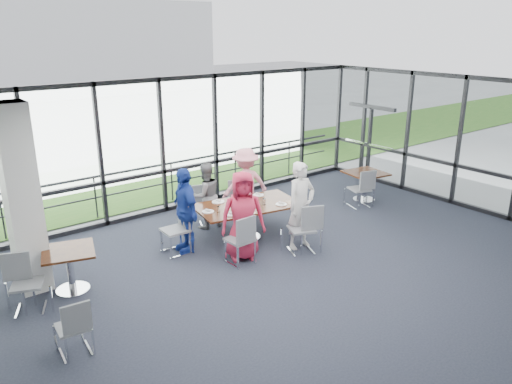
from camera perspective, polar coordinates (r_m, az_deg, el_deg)
floor at (r=8.69m, az=5.95°, el=-11.34°), size 12.00×10.00×0.02m
ceiling at (r=7.63m, az=6.76°, el=10.10°), size 12.00×10.00×0.04m
curtain_wall_back at (r=11.95m, az=-10.67°, el=5.10°), size 12.00×0.10×3.20m
curtain_wall_right at (r=12.81m, az=26.02°, el=4.43°), size 0.10×10.00×3.20m
exit_door at (r=14.89m, az=12.82°, el=5.39°), size 0.12×1.60×2.10m
structural_column at (r=8.94m, az=-25.15°, el=-0.88°), size 0.50×0.50×3.20m
apron at (r=16.81m, az=-18.36°, el=2.61°), size 80.00×70.00×0.02m
grass_strip at (r=15.00m, az=-15.69°, el=1.14°), size 80.00×5.00×0.01m
hangar_main at (r=38.52m, az=-24.98°, el=14.86°), size 24.00×10.00×6.00m
guard_rail at (r=12.75m, az=-11.64°, el=0.75°), size 12.00×0.06×0.06m
main_table at (r=10.46m, az=-1.01°, el=-1.97°), size 2.33×1.55×0.75m
side_table_left at (r=8.96m, az=-20.61°, el=-6.95°), size 1.03×1.03×0.75m
side_table_right at (r=13.06m, az=12.40°, el=1.77°), size 1.06×1.06×0.75m
diner_near_left at (r=9.47m, az=-1.53°, el=-2.74°), size 1.01×0.86×1.74m
diner_near_right at (r=9.98m, az=5.16°, el=-1.56°), size 0.67×0.50×1.78m
diner_far_left at (r=11.03m, az=-5.79°, el=-0.42°), size 0.76×0.51×1.49m
diner_far_right at (r=11.40m, az=-1.20°, el=0.87°), size 1.21×0.83×1.70m
diner_end at (r=9.88m, az=-8.11°, el=-2.08°), size 0.69×1.08×1.72m
chair_main_nl at (r=9.42m, az=-1.87°, el=-5.45°), size 0.48×0.48×0.95m
chair_main_nr at (r=9.89m, az=5.24°, el=-4.24°), size 0.63×0.63×0.98m
chair_main_fl at (r=11.25m, az=-5.39°, el=-1.63°), size 0.57×0.57×0.90m
chair_main_fr at (r=11.71m, az=-1.45°, el=-0.85°), size 0.55×0.55×0.85m
chair_main_end at (r=9.93m, az=-9.22°, el=-4.32°), size 0.49×0.49×0.98m
chair_spare_la at (r=7.43m, az=-20.24°, el=-14.28°), size 0.44×0.44×0.83m
chair_spare_lb at (r=8.67m, az=-24.68°, el=-9.56°), size 0.60×0.60×0.93m
chair_spare_r at (r=12.59m, az=11.72°, el=0.34°), size 0.57×0.57×0.93m
plate_nl at (r=9.87m, az=-2.89°, el=-2.57°), size 0.24×0.24×0.01m
plate_nr at (r=10.42m, az=2.89°, el=-1.41°), size 0.24×0.24×0.01m
plate_fl at (r=10.58m, az=-4.34°, el=-1.12°), size 0.27×0.27×0.01m
plate_fr at (r=10.97m, az=0.25°, el=-0.35°), size 0.25×0.25×0.01m
plate_end at (r=10.05m, az=-5.50°, el=-2.24°), size 0.24×0.24×0.01m
tumbler_a at (r=10.10m, az=-1.84°, el=-1.65°), size 0.07×0.07×0.15m
tumbler_b at (r=10.39m, az=0.93°, el=-1.11°), size 0.07×0.07×0.13m
tumbler_c at (r=10.65m, az=-1.67°, el=-0.58°), size 0.07×0.07×0.15m
tumbler_d at (r=9.98m, az=-4.29°, el=-2.01°), size 0.06×0.06×0.13m
menu_a at (r=9.92m, az=-0.76°, el=-2.47°), size 0.34×0.30×0.00m
menu_b at (r=10.59m, az=4.36°, el=-1.15°), size 0.36×0.31×0.00m
menu_c at (r=10.84m, az=-1.36°, el=-0.62°), size 0.30×0.22×0.00m
condiment_caddy at (r=10.52m, az=-0.99°, el=-1.13°), size 0.10×0.07×0.04m
ketchup_bottle at (r=10.48m, az=-1.46°, el=-0.79°), size 0.06×0.06×0.18m
green_bottle at (r=10.48m, az=-1.02°, el=-0.74°), size 0.05×0.05×0.20m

